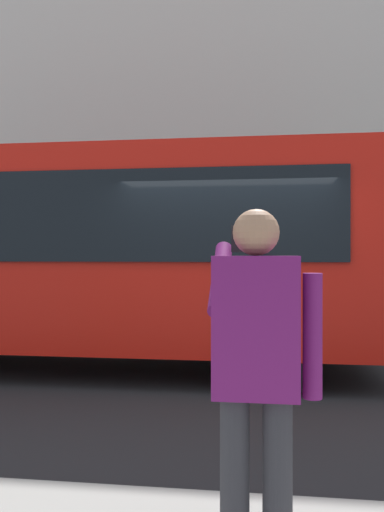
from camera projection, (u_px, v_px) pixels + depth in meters
The scene contains 4 objects.
ground_plane at pixel (230, 382), 6.86m from camera, with size 60.00×60.00×0.00m, color #232326.
building_facade_far at pixel (249, 83), 13.57m from camera, with size 28.00×1.55×12.00m.
red_bus at pixel (65, 251), 7.77m from camera, with size 9.05×2.54×3.08m.
pedestrian_photographer at pixel (257, 360), 2.52m from camera, with size 0.53×0.52×1.70m.
Camera 1 is at (-0.47, 6.85, 1.64)m, focal length 37.64 mm.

